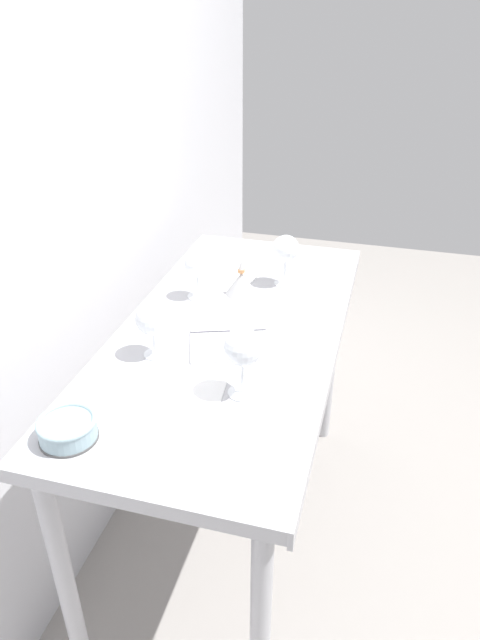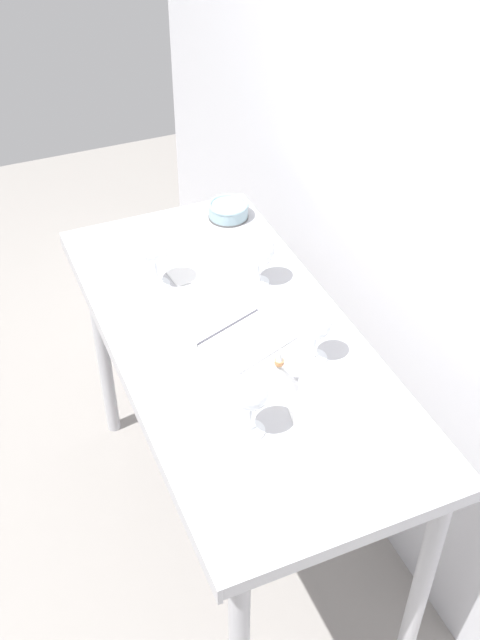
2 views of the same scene
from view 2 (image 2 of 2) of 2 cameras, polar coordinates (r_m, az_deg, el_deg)
name	(u,v)px [view 2 (image 2 of 2)]	position (r m, az deg, el deg)	size (l,w,h in m)	color
ground_plane	(237,531)	(2.78, -0.25, -15.36)	(6.00, 6.00, 0.00)	gray
back_wall	(408,172)	(2.09, 12.38, 10.70)	(3.80, 0.04, 2.60)	silver
steel_counter	(234,364)	(2.18, -0.46, -3.31)	(1.40, 0.65, 0.90)	#B0B0B5
wine_glass_far_right	(316,326)	(1.98, 5.68, -0.42)	(0.08, 0.08, 0.16)	white
wine_glass_near_right	(251,393)	(1.77, 0.82, -5.44)	(0.09, 0.09, 0.18)	white
wine_glass_far_left	(259,251)	(2.23, 1.44, 5.15)	(0.09, 0.09, 0.16)	white
wine_glass_near_left	(154,247)	(2.23, -6.36, 5.40)	(0.10, 0.10, 0.19)	white
open_notebook	(228,328)	(2.13, -0.88, -0.59)	(0.37, 0.32, 0.01)	white
tasting_sheet_upper	(342,426)	(1.88, 7.59, -7.83)	(0.18, 0.22, 0.00)	white
tasting_sheet_lower	(198,263)	(2.38, -3.17, 4.22)	(0.16, 0.21, 0.00)	white
tasting_bowl	(228,210)	(2.59, -0.87, 8.18)	(0.14, 0.14, 0.05)	#4C4C4C
decanter_funnel	(279,375)	(1.94, 2.88, -4.10)	(0.11, 0.11, 0.13)	#B8B8B8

